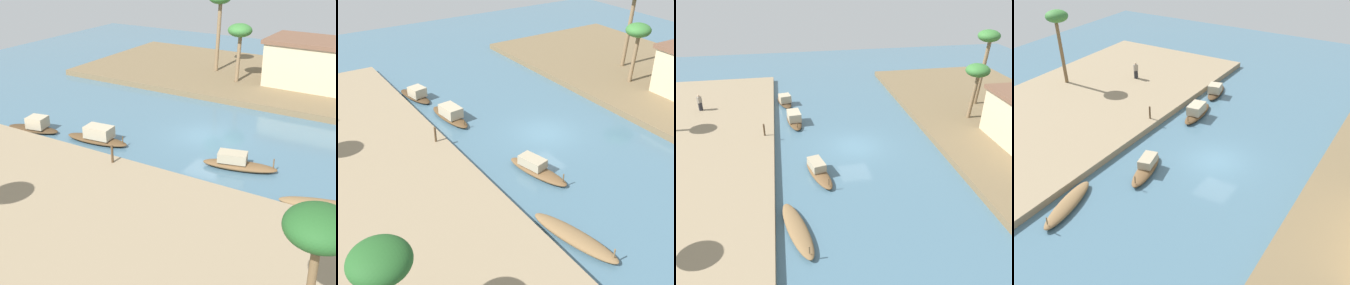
# 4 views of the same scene
# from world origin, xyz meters

# --- Properties ---
(river_water) EXTENTS (64.95, 64.95, 0.00)m
(river_water) POSITION_xyz_m (0.00, 0.00, 0.00)
(river_water) COLOR #476B7F
(river_water) RESTS_ON ground
(sampan_with_red_awning) EXTENTS (3.96, 1.90, 1.10)m
(sampan_with_red_awning) POSITION_xyz_m (-10.31, -5.32, 0.39)
(sampan_with_red_awning) COLOR #47331E
(sampan_with_red_awning) RESTS_ON river_water
(sampan_foreground) EXTENTS (4.36, 2.09, 0.99)m
(sampan_foreground) POSITION_xyz_m (3.63, -3.40, 0.36)
(sampan_foreground) COLOR brown
(sampan_foreground) RESTS_ON river_water
(sampan_downstream_large) EXTENTS (4.46, 1.65, 1.15)m
(sampan_downstream_large) POSITION_xyz_m (-5.48, -4.60, 0.43)
(sampan_downstream_large) COLOR brown
(sampan_downstream_large) RESTS_ON river_water
(sampan_midstream) EXTENTS (5.01, 2.19, 0.91)m
(sampan_midstream) POSITION_xyz_m (9.21, -5.22, 0.24)
(sampan_midstream) COLOR brown
(sampan_midstream) RESTS_ON river_water
(mooring_post) EXTENTS (0.14, 0.14, 1.04)m
(mooring_post) POSITION_xyz_m (-2.33, -7.18, 1.01)
(mooring_post) COLOR #4C3823
(mooring_post) RESTS_ON riverbank_left
(palm_tree_left_far) EXTENTS (2.03, 2.03, 4.98)m
(palm_tree_left_far) POSITION_xyz_m (10.44, -14.46, 4.78)
(palm_tree_left_far) COLOR brown
(palm_tree_left_far) RESTS_ON riverbank_left
(palm_tree_right_tall) EXTENTS (2.07, 2.07, 4.99)m
(palm_tree_right_tall) POSITION_xyz_m (-2.76, 11.37, 4.72)
(palm_tree_right_tall) COLOR #7F6647
(palm_tree_right_tall) RESTS_ON riverbank_right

